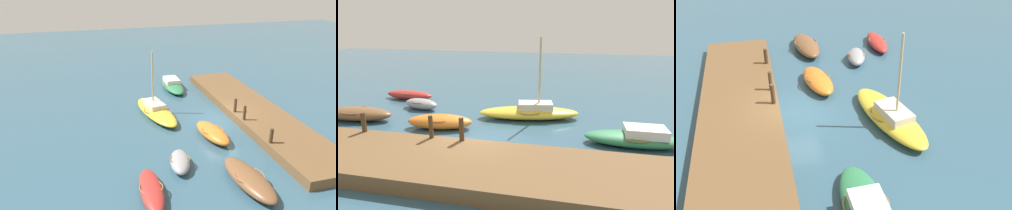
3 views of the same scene
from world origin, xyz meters
The scene contains 11 objects.
ground_plane centered at (0.00, 0.00, 0.00)m, with size 84.00×84.00×0.00m, color #33566B.
dock_platform centered at (0.00, -2.71, 0.31)m, with size 18.65×3.92×0.61m, color brown.
sailboat_yellow centered at (2.06, 4.46, 0.42)m, with size 6.23×2.92×4.85m.
dinghy_grey centered at (-5.33, 4.85, 0.36)m, with size 2.72×1.67×0.69m.
rowboat_brown centered at (-7.96, 1.92, 0.40)m, with size 4.46×1.89×0.79m.
rowboat_orange centered at (-2.53, 1.71, 0.39)m, with size 3.74×1.87×0.77m.
rowboat_red centered at (-7.46, 6.99, 0.33)m, with size 3.81×1.38×0.65m.
motorboat_green centered at (7.51, 1.56, 0.40)m, with size 4.50×1.70×0.95m.
mooring_post_west centered at (-5.14, -1.00, 1.08)m, with size 0.22×0.22×0.94m, color #47331E.
mooring_post_mid_west centered at (-1.65, -1.00, 1.14)m, with size 0.20×0.20×1.05m, color #47331E.
mooring_post_mid_east centered at (-0.20, -1.00, 1.15)m, with size 0.22×0.22×1.06m, color #47331E.
Camera 2 is at (4.33, -12.29, 5.74)m, focal length 31.22 mm.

